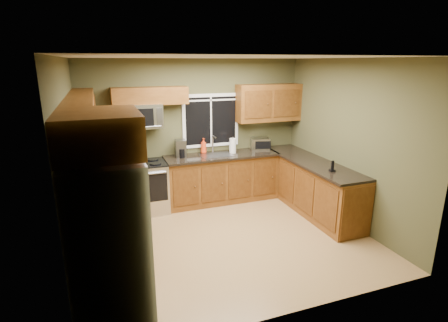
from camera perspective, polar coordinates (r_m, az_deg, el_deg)
floor at (r=5.55m, az=0.76°, el=-12.49°), size 4.20×4.20×0.00m
ceiling at (r=4.88m, az=0.88°, el=16.60°), size 4.20×4.20×0.00m
back_wall at (r=6.72m, az=-4.63°, el=4.80°), size 4.20×0.00×4.20m
front_wall at (r=3.51m, az=11.31°, el=-6.02°), size 4.20×0.00×4.20m
left_wall at (r=4.76m, az=-23.56°, el=-1.20°), size 0.00×3.60×3.60m
right_wall at (r=6.10m, az=19.63°, el=2.76°), size 0.00×3.60×3.60m
window at (r=6.75m, az=-2.15°, el=6.64°), size 1.12×0.03×1.02m
base_cabinets_left at (r=5.50m, az=-19.13°, el=-8.51°), size 0.60×2.65×0.90m
countertop_left at (r=5.33m, az=-19.31°, el=-3.87°), size 0.65×2.65×0.04m
base_cabinets_back at (r=6.80m, az=-0.41°, el=-2.88°), size 2.17×0.60×0.90m
countertop_back at (r=6.64m, az=-0.34°, el=0.90°), size 2.17×0.65×0.04m
base_cabinets_peninsula at (r=6.59m, az=13.92°, el=-4.00°), size 0.60×2.52×0.90m
countertop_peninsula at (r=6.44m, az=13.97°, el=-0.07°), size 0.65×2.50×0.04m
upper_cabinets_left at (r=5.11m, az=-22.08°, el=5.95°), size 0.33×2.65×0.72m
upper_cabinets_back_left at (r=6.29m, az=-11.97°, el=10.37°), size 1.30×0.33×0.30m
upper_cabinets_back_right at (r=7.01m, az=7.30°, el=9.40°), size 1.30×0.33×0.72m
upper_cabinet_over_fridge at (r=3.32m, az=-19.78°, el=4.35°), size 0.72×0.90×0.38m
refrigerator at (r=3.70m, az=-18.10°, el=-13.02°), size 0.74×0.90×1.80m
range at (r=6.45m, az=-12.70°, el=-4.16°), size 0.76×0.69×0.94m
microwave at (r=6.28m, az=-13.57°, el=7.13°), size 0.76×0.41×0.42m
sink at (r=6.61m, az=-1.33°, el=1.12°), size 0.60×0.42×0.36m
toaster_oven at (r=7.06m, az=5.90°, el=2.84°), size 0.42×0.37×0.23m
coffee_maker at (r=6.50m, az=-7.08°, el=1.96°), size 0.21×0.27×0.31m
kettle at (r=6.55m, az=-7.17°, el=1.88°), size 0.20×0.20×0.28m
paper_towel_roll at (r=6.71m, az=1.44°, el=2.50°), size 0.15×0.15×0.32m
soap_bottle_a at (r=6.72m, az=-3.36°, el=2.50°), size 0.13×0.14×0.29m
soap_bottle_b at (r=6.91m, az=1.22°, el=2.43°), size 0.11×0.11×0.18m
cordless_phone at (r=5.86m, az=17.26°, el=-1.14°), size 0.10×0.10×0.18m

